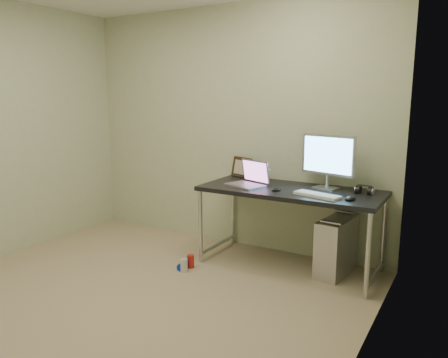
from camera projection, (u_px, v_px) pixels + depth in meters
floor at (118, 305)px, 3.35m from camera, size 3.50×3.50×0.00m
wall_back at (230, 128)px, 4.60m from camera, size 3.50×0.02×2.50m
wall_right at (359, 162)px, 2.25m from camera, size 0.02×3.50×2.50m
desk at (290, 197)px, 3.99m from camera, size 1.64×0.72×0.75m
tower_computer at (336, 247)px, 3.90m from camera, size 0.27×0.51×0.54m
cable_a at (339, 223)px, 4.12m from camera, size 0.01×0.16×0.69m
cable_b at (348, 227)px, 4.06m from camera, size 0.02×0.11×0.71m
can_red at (191, 261)px, 4.08m from camera, size 0.09×0.09×0.12m
can_white at (184, 265)px, 3.99m from camera, size 0.08×0.08×0.12m
can_blue at (183, 266)px, 4.04m from camera, size 0.09×0.14×0.07m
laptop at (249, 180)px, 4.11m from camera, size 0.41×0.37×0.24m
monitor at (328, 157)px, 3.92m from camera, size 0.52×0.20×0.49m
keyboard at (317, 195)px, 3.67m from camera, size 0.42×0.23×0.02m
mouse_right at (350, 197)px, 3.54m from camera, size 0.09×0.13×0.04m
mouse_left at (277, 189)px, 3.89m from camera, size 0.08×0.11×0.03m
headphones at (364, 191)px, 3.76m from camera, size 0.15×0.09×0.10m
picture_frame at (242, 167)px, 4.53m from camera, size 0.27×0.16×0.21m
webcam at (268, 172)px, 4.34m from camera, size 0.04×0.03×0.12m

